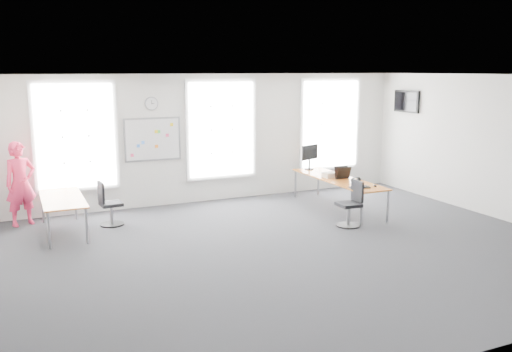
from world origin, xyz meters
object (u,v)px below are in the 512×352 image
person (21,184)px  keyboard (360,187)px  headphones (356,180)px  monitor (310,155)px  chair_left (108,206)px  desk_right (338,180)px  chair_right (351,206)px  desk_left (62,201)px

person → keyboard: person is taller
keyboard → headphones: (0.22, 0.48, 0.04)m
headphones → monitor: (-0.11, 1.79, 0.31)m
chair_left → person: bearing=58.7°
desk_right → chair_left: chair_left is taller
keyboard → desk_right: bearing=97.7°
monitor → keyboard: bearing=-112.4°
person → headphones: bearing=-38.7°
chair_left → desk_right: bearing=-104.3°
keyboard → headphones: headphones is taller
desk_right → monitor: monitor is taller
chair_right → keyboard: bearing=125.0°
person → headphones: (6.58, -2.07, -0.09)m
chair_right → keyboard: size_ratio=2.16×
desk_right → keyboard: bearing=-97.5°
desk_right → chair_right: bearing=-111.4°
chair_left → headphones: chair_left is taller
desk_right → chair_left: size_ratio=3.18×
chair_left → monitor: 4.97m
chair_right → keyboard: chair_right is taller
chair_right → monitor: (0.47, 2.50, 0.66)m
headphones → monitor: size_ratio=0.33×
desk_right → monitor: (-0.03, 1.23, 0.41)m
person → chair_left: bearing=-47.0°
chair_left → keyboard: 5.12m
desk_left → chair_left: chair_left is taller
desk_right → person: (-6.50, 1.51, 0.19)m
chair_right → headphones: (0.59, 0.71, 0.35)m
keyboard → chair_left: bearing=174.7°
monitor → desk_left: bearing=166.7°
keyboard → person: bearing=173.4°
chair_right → chair_left: bearing=-112.9°
desk_right → desk_left: size_ratio=1.52×
person → keyboard: 6.85m
desk_left → chair_right: (5.30, -1.86, -0.23)m
monitor → person: bearing=157.9°
keyboard → chair_right: bearing=-131.5°
person → monitor: bearing=-23.8°
desk_right → person: person is taller
desk_right → keyboard: (-0.14, -1.04, 0.06)m
chair_right → monitor: size_ratio=1.53×
chair_left → monitor: monitor is taller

